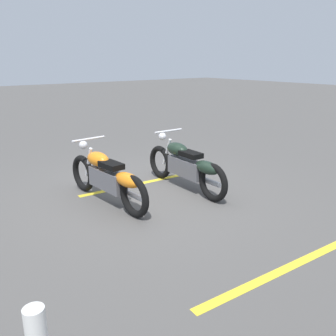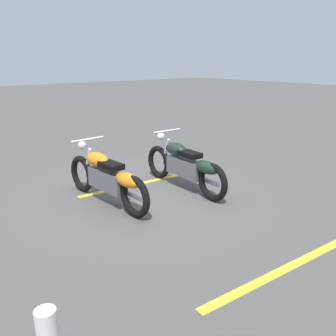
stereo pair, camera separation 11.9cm
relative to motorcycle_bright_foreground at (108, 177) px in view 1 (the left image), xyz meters
name	(u,v)px [view 1 (the left image)]	position (x,y,z in m)	size (l,w,h in m)	color
ground_plane	(146,194)	(0.03, 0.73, -0.46)	(60.00, 60.00, 0.00)	#514F4C
motorcycle_bright_foreground	(108,177)	(0.00, 0.00, 0.00)	(2.23, 0.62, 1.04)	black
motorcycle_dark_foreground	(186,165)	(0.27, 1.48, 0.00)	(2.23, 0.62, 1.04)	black
parking_stripe_near	(155,180)	(-0.50, 1.32, -0.46)	(3.20, 0.12, 0.01)	yellow
parking_stripe_mid	(299,262)	(3.04, 0.89, -0.46)	(3.20, 0.12, 0.01)	yellow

